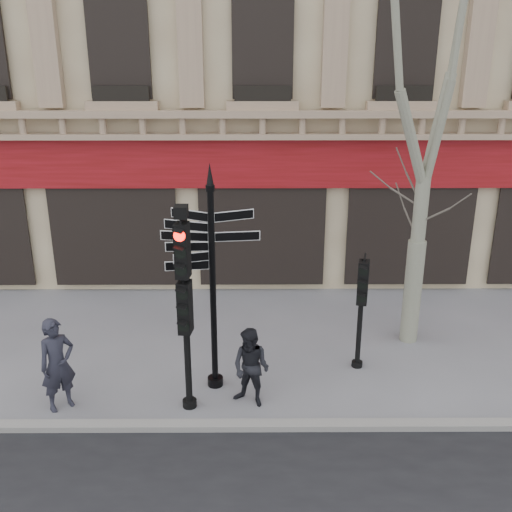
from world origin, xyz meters
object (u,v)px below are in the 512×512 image
(fingerpost, at_px, (212,243))
(traffic_signal_main, at_px, (184,286))
(pedestrian_a, at_px, (58,364))
(traffic_signal_secondary, at_px, (362,294))
(plane_tree, at_px, (437,39))
(pedestrian_b, at_px, (251,368))

(fingerpost, xyz_separation_m, traffic_signal_main, (-0.44, -0.74, -0.55))
(traffic_signal_main, bearing_deg, fingerpost, 66.66)
(fingerpost, distance_m, pedestrian_a, 3.59)
(fingerpost, height_order, traffic_signal_secondary, fingerpost)
(pedestrian_a, bearing_deg, plane_tree, -19.74)
(fingerpost, relative_size, traffic_signal_secondary, 1.87)
(pedestrian_a, distance_m, pedestrian_b, 3.54)
(pedestrian_b, bearing_deg, traffic_signal_main, -148.00)
(traffic_signal_main, height_order, pedestrian_b, traffic_signal_main)
(pedestrian_a, bearing_deg, traffic_signal_secondary, -25.92)
(traffic_signal_secondary, bearing_deg, traffic_signal_main, -143.36)
(traffic_signal_main, xyz_separation_m, plane_tree, (4.78, 2.64, 4.08))
(plane_tree, bearing_deg, traffic_signal_main, -151.07)
(fingerpost, relative_size, pedestrian_a, 2.48)
(traffic_signal_main, distance_m, traffic_signal_secondary, 3.77)
(traffic_signal_secondary, relative_size, plane_tree, 0.26)
(traffic_signal_main, distance_m, pedestrian_a, 2.84)
(traffic_signal_secondary, bearing_deg, pedestrian_b, -135.25)
(pedestrian_b, bearing_deg, plane_tree, 62.65)
(traffic_signal_main, relative_size, traffic_signal_secondary, 1.62)
(fingerpost, xyz_separation_m, pedestrian_a, (-2.82, -0.74, -2.10))
(pedestrian_a, bearing_deg, traffic_signal_main, -39.97)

